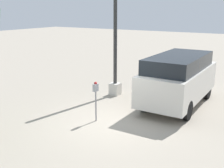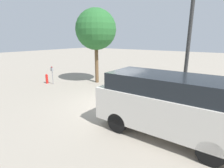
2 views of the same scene
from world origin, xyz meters
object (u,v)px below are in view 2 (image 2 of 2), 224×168
fire_hydrant (47,79)px  parking_meter_far (52,71)px  parked_van (167,103)px  street_tree (96,30)px  parking_meter_near (118,81)px  lamp_post (186,67)px

fire_hydrant → parking_meter_far: bearing=13.3°
parking_meter_far → parked_van: size_ratio=0.28×
street_tree → fire_hydrant: bearing=-138.9°
street_tree → parking_meter_near: bearing=-34.7°
parking_meter_near → lamp_post: bearing=24.0°
street_tree → lamp_post: bearing=-11.6°
street_tree → parked_van: bearing=-32.4°
lamp_post → street_tree: bearing=168.4°
parked_van → fire_hydrant: 9.70m
parking_meter_far → fire_hydrant: 0.81m
parking_meter_near → lamp_post: lamp_post is taller
parked_van → parking_meter_far: bearing=167.1°
fire_hydrant → parked_van: bearing=-11.0°
parking_meter_far → street_tree: bearing=50.2°
parking_meter_near → fire_hydrant: (-6.26, -0.00, -0.71)m
lamp_post → fire_hydrant: 9.52m
lamp_post → fire_hydrant: bearing=-173.4°
parked_van → fire_hydrant: size_ratio=6.65×
parking_meter_far → parked_van: 9.18m
fire_hydrant → parking_meter_near: bearing=0.0°
street_tree → fire_hydrant: (-2.77, -2.42, -3.47)m
parking_meter_far → street_tree: (2.24, 2.29, 2.87)m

